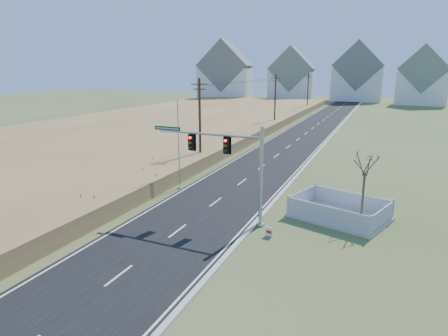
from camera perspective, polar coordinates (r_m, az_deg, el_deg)
ground at (r=27.11m, az=-4.60°, el=-7.52°), size 260.00×260.00×0.00m
road at (r=74.04m, az=13.10°, el=5.96°), size 8.00×180.00×0.06m
curb at (r=73.50m, az=16.31°, el=5.75°), size 0.30×180.00×0.18m
reed_marsh at (r=72.44m, az=-7.43°, el=6.52°), size 38.00×110.00×1.30m
utility_pole_near at (r=41.89m, az=-3.48°, el=6.78°), size 1.80×0.26×9.00m
utility_pole_mid at (r=70.02m, az=7.31°, el=9.59°), size 1.80×0.26×9.00m
utility_pole_far at (r=99.25m, az=11.89°, el=10.68°), size 1.80×0.26×9.00m
condo_nw at (r=132.11m, az=0.15°, el=13.04°), size 17.69×13.38×19.05m
condo_nnw at (r=133.79m, az=9.64°, el=12.53°), size 14.93×11.17×17.03m
condo_n at (r=134.83m, az=18.55°, el=12.31°), size 15.27×10.20×18.54m
condo_ne at (r=126.80m, az=26.53°, el=11.17°), size 14.12×10.51×16.52m
traffic_signal_mast at (r=25.72m, az=1.52°, el=0.82°), size 8.17×0.75×6.51m
fence_enclosure at (r=28.47m, az=16.09°, el=-6.39°), size 7.08×5.88×1.38m
open_sign at (r=24.65m, az=6.46°, el=-9.05°), size 0.47×0.18×0.59m
flagpole at (r=33.51m, az=-6.47°, el=1.97°), size 0.34×0.34×7.51m
bare_tree at (r=27.32m, az=19.59°, el=0.71°), size 1.89×1.89×5.00m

